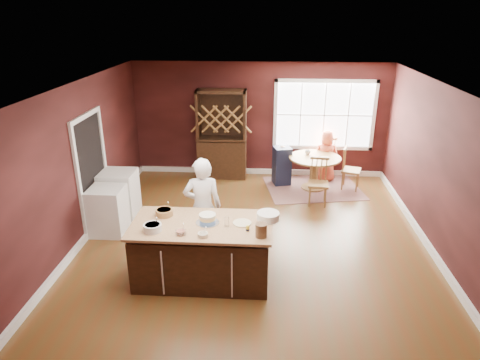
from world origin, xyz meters
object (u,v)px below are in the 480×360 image
chair_north (325,156)px  washer (108,211)px  seated_woman (326,156)px  dining_table (314,166)px  chair_south (318,182)px  baker (203,207)px  kitchen_island (202,252)px  high_chair (282,165)px  hutch (222,135)px  layer_cake (207,219)px  toddler (281,149)px  dryer (119,195)px  chair_east (351,168)px

chair_north → washer: (-4.23, -3.18, -0.07)m
seated_woman → washer: (-4.21, -2.86, -0.17)m
dining_table → washer: size_ratio=1.32×
chair_north → seated_woman: seated_woman is taller
dining_table → chair_north: bearing=68.5°
chair_south → dining_table: bearing=95.7°
baker → kitchen_island: bearing=88.5°
high_chair → chair_south: bearing=-70.8°
baker → hutch: 3.53m
seated_woman → hutch: size_ratio=0.58×
layer_cake → seated_woman: (2.22, 4.13, -0.38)m
baker → high_chair: baker is taller
toddler → dryer: bearing=-147.0°
dining_table → layer_cake: layer_cake is taller
high_chair → dryer: dryer is taller
chair_south → dryer: size_ratio=1.06×
kitchen_island → dryer: bearing=134.5°
dining_table → chair_east: chair_east is taller
kitchen_island → high_chair: bearing=71.8°
chair_north → hutch: bearing=-9.3°
kitchen_island → chair_east: (2.82, 3.67, 0.05)m
chair_south → seated_woman: (0.31, 1.37, 0.11)m
baker → chair_north: 4.48m
layer_cake → washer: 2.42m
dining_table → dryer: bearing=-156.5°
chair_east → chair_south: chair_south is taller
baker → hutch: size_ratio=0.80×
hutch → seated_woman: bearing=-1.8°
kitchen_island → hutch: 4.28m
dining_table → hutch: hutch is taller
chair_south → dryer: chair_south is taller
toddler → hutch: bearing=169.5°
chair_north → toddler: size_ratio=3.88×
high_chair → toddler: size_ratio=3.56×
seated_woman → dryer: 4.76m
kitchen_island → seated_woman: (2.31, 4.16, 0.17)m
chair_east → toddler: bearing=95.9°
layer_cake → chair_east: bearing=53.1°
baker → toddler: size_ratio=6.46×
toddler → dryer: (-3.14, -2.04, -0.34)m
baker → seated_woman: baker is taller
dining_table → high_chair: size_ratio=1.24×
chair_east → dryer: size_ratio=1.05×
washer → dining_table: bearing=30.9°
seated_woman → toddler: size_ratio=4.68×
chair_east → chair_north: 0.95m
chair_north → high_chair: size_ratio=1.09×
chair_north → toddler: 1.23m
high_chair → dryer: (-3.17, -1.93, 0.01)m
kitchen_island → washer: bearing=145.7°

